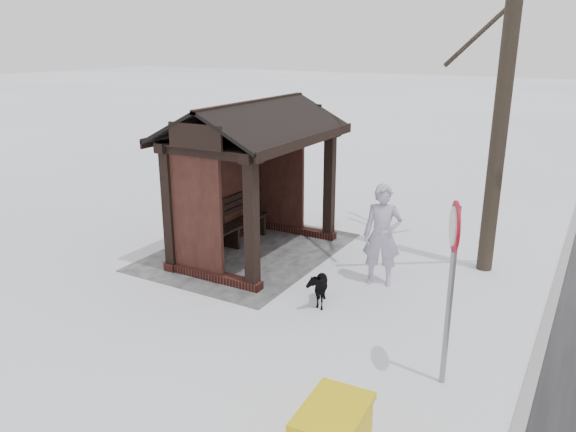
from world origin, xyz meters
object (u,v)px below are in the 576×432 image
object	(u,v)px
road_sign	(452,256)
bus_shelter	(248,148)
dog	(317,286)
pedestrian	(382,235)

from	to	relation	value
road_sign	bus_shelter	bearing A→B (deg)	-141.24
dog	road_sign	size ratio (longest dim) A/B	0.31
pedestrian	road_sign	world-z (taller)	road_sign
bus_shelter	dog	bearing A→B (deg)	58.20
pedestrian	dog	distance (m)	1.54
dog	road_sign	xyz separation A→B (m)	(1.19, 2.39, 1.42)
bus_shelter	dog	distance (m)	3.24
pedestrian	road_sign	size ratio (longest dim) A/B	0.76
bus_shelter	road_sign	distance (m)	5.34
dog	road_sign	distance (m)	3.02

